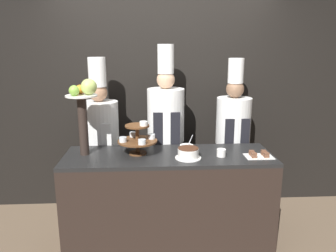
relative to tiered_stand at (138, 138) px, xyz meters
The scene contains 11 objects.
wall_back 0.97m from the tiered_stand, 71.73° to the left, with size 10.00×0.06×2.80m.
buffet_counter 0.67m from the tiered_stand, ahead, with size 1.94×0.63×0.90m.
tiered_stand is the anchor object (origin of this frame).
fruit_pedestal 0.58m from the tiered_stand, behind, with size 0.29×0.28×0.70m.
cake_round 0.49m from the tiered_stand, 18.37° to the right, with size 0.24×0.24×0.10m.
cup_white 0.78m from the tiered_stand, ahead, with size 0.08×0.08×0.07m.
cake_square_tray 1.12m from the tiered_stand, ahead, with size 0.25×0.17×0.05m.
serving_bowl_far 0.50m from the tiered_stand, 12.37° to the left, with size 0.13×0.13×0.15m.
chef_left 0.65m from the tiered_stand, 130.91° to the left, with size 0.40×0.40×1.78m.
chef_center_left 0.57m from the tiered_stand, 59.01° to the left, with size 0.39×0.39×1.91m.
chef_center_right 1.14m from the tiered_stand, 25.32° to the left, with size 0.37×0.37×1.77m.
Camera 1 is at (-0.17, -2.59, 1.89)m, focal length 35.00 mm.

